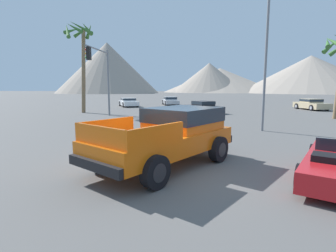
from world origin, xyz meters
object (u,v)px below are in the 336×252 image
Objects in this scene: parked_car_white at (128,102)px; street_lamp_post at (267,40)px; orange_pickup_truck at (172,132)px; parked_car_dark at (204,107)px; traffic_light_main at (100,68)px; palm_tree_short at (80,46)px; parked_car_silver at (170,101)px; parked_car_tan at (311,104)px.

parked_car_white is 0.54× the size of street_lamp_post.
orange_pickup_truck is 1.24× the size of parked_car_dark.
palm_tree_short reaches higher than traffic_light_main.
palm_tree_short reaches higher than street_lamp_post.
street_lamp_post reaches higher than parked_car_silver.
street_lamp_post is at bearing 66.03° from traffic_light_main.
parked_car_tan is at bearing 147.00° from parked_car_white.
traffic_light_main reaches higher than parked_car_silver.
parked_car_tan is at bearing 15.10° from palm_tree_short.
traffic_light_main is at bearing -2.52° from parked_car_dark.
palm_tree_short is at bearing -29.05° from parked_car_dark.
parked_car_silver reaches higher than parked_car_dark.
parked_car_tan is 0.80× the size of traffic_light_main.
street_lamp_post is (4.39, 7.04, 3.93)m from orange_pickup_truck.
parked_car_dark is 11.90m from parked_car_white.
palm_tree_short is (-3.42, 4.01, 2.37)m from traffic_light_main.
orange_pickup_truck is at bearing 30.04° from traffic_light_main.
palm_tree_short is (-2.12, -8.59, 5.74)m from parked_car_white.
traffic_light_main is 0.66× the size of palm_tree_short.
palm_tree_short is at bearing 155.76° from orange_pickup_truck.
parked_car_silver is 0.53× the size of palm_tree_short.
orange_pickup_truck is 28.86m from parked_car_silver.
parked_car_silver is 6.36m from parked_car_white.
parked_car_tan reaches higher than parked_car_silver.
street_lamp_post reaches higher than parked_car_tan.
parked_car_silver is (-16.37, 6.22, -0.03)m from parked_car_tan.
orange_pickup_truck reaches higher than parked_car_silver.
parked_car_silver is (-4.53, 11.12, 0.00)m from parked_car_dark.
palm_tree_short reaches higher than parked_car_tan.
parked_car_white is 0.53× the size of palm_tree_short.
street_lamp_post reaches higher than parked_car_white.
parked_car_tan is at bearing 166.42° from parked_car_dark.
orange_pickup_truck is at bearing 49.97° from parked_car_dark.
palm_tree_short reaches higher than parked_car_silver.
parked_car_silver is at bearing 60.51° from palm_tree_short.
street_lamp_post is (11.39, -5.06, 1.03)m from traffic_light_main.
parked_car_white is at bearing 125.68° from street_lamp_post.
parked_car_tan reaches higher than parked_car_dark.
parked_car_dark is 13.04m from palm_tree_short.
parked_car_dark is 12.01m from parked_car_silver.
parked_car_white is 22.19m from street_lamp_post.
parked_car_silver is (-3.32, 28.66, -0.45)m from orange_pickup_truck.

